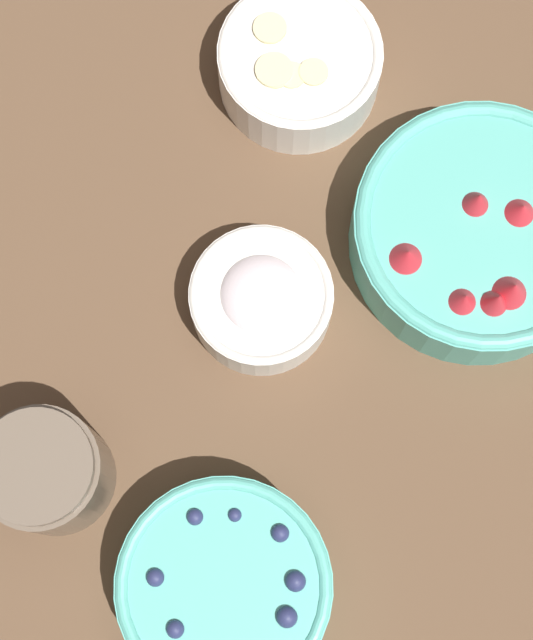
% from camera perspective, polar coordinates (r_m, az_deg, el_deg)
% --- Properties ---
extents(ground_plane, '(4.00, 4.00, 0.00)m').
position_cam_1_polar(ground_plane, '(0.89, -3.90, -0.04)').
color(ground_plane, brown).
extents(bowl_strawberries, '(0.21, 0.21, 0.08)m').
position_cam_1_polar(bowl_strawberries, '(0.89, 11.33, 4.63)').
color(bowl_strawberries, '#56B7A8').
rests_on(bowl_strawberries, ground_plane).
extents(bowl_blueberries, '(0.16, 0.16, 0.07)m').
position_cam_1_polar(bowl_blueberries, '(0.83, -2.24, -14.00)').
color(bowl_blueberries, '#56B7A8').
rests_on(bowl_blueberries, ground_plane).
extents(bowl_bananas, '(0.14, 0.14, 0.06)m').
position_cam_1_polar(bowl_bananas, '(0.94, 1.76, 13.50)').
color(bowl_bananas, white).
rests_on(bowl_bananas, ground_plane).
extents(bowl_cream, '(0.12, 0.12, 0.06)m').
position_cam_1_polar(bowl_cream, '(0.87, -0.28, 1.13)').
color(bowl_cream, silver).
rests_on(bowl_cream, ground_plane).
extents(jar_chocolate, '(0.09, 0.09, 0.10)m').
position_cam_1_polar(jar_chocolate, '(0.84, -11.56, -7.98)').
color(jar_chocolate, brown).
rests_on(jar_chocolate, ground_plane).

